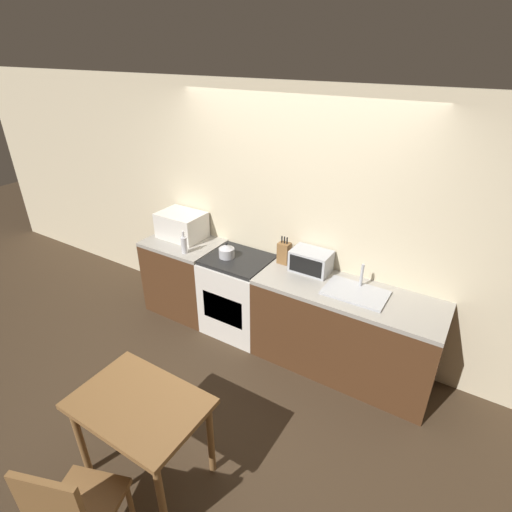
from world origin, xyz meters
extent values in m
plane|color=#3D2D1E|center=(0.00, 0.00, 0.00)|extent=(16.00, 16.00, 0.00)
cube|color=beige|center=(0.00, 1.02, 1.30)|extent=(10.00, 0.06, 2.60)
cube|color=#4C2D19|center=(-1.20, 0.68, 0.43)|extent=(0.83, 0.62, 0.86)
cube|color=#9E998E|center=(-1.20, 0.68, 0.88)|extent=(0.83, 0.62, 0.04)
cube|color=#4C2D19|center=(0.76, 0.68, 0.43)|extent=(1.72, 0.62, 0.86)
cube|color=#9E998E|center=(0.76, 0.68, 0.88)|extent=(1.72, 0.62, 0.04)
cube|color=silver|center=(-0.44, 0.68, 0.43)|extent=(0.68, 0.62, 0.86)
cube|color=black|center=(-0.44, 0.68, 0.88)|extent=(0.66, 0.57, 0.04)
cube|color=black|center=(-0.44, 0.38, 0.43)|extent=(0.49, 0.02, 0.32)
cylinder|color=#B7B7BC|center=(-0.56, 0.64, 0.95)|extent=(0.16, 0.16, 0.10)
cone|color=#B7B7BC|center=(-0.56, 0.64, 1.02)|extent=(0.16, 0.16, 0.05)
sphere|color=black|center=(-0.56, 0.64, 1.05)|extent=(0.03, 0.03, 0.03)
cube|color=silver|center=(-1.28, 0.78, 1.05)|extent=(0.51, 0.38, 0.29)
cube|color=black|center=(-1.28, 0.59, 1.05)|extent=(0.45, 0.01, 0.23)
cylinder|color=silver|center=(-1.00, 0.48, 0.99)|extent=(0.06, 0.06, 0.18)
cylinder|color=silver|center=(-1.00, 0.48, 1.12)|extent=(0.02, 0.02, 0.07)
cube|color=brown|center=(0.01, 0.84, 1.01)|extent=(0.12, 0.10, 0.22)
cylinder|color=black|center=(-0.02, 0.84, 1.16)|extent=(0.01, 0.01, 0.07)
cylinder|color=black|center=(0.01, 0.84, 1.16)|extent=(0.01, 0.01, 0.07)
cylinder|color=black|center=(0.04, 0.84, 1.16)|extent=(0.01, 0.01, 0.07)
cube|color=#ADAFB5|center=(0.31, 0.84, 1.01)|extent=(0.38, 0.25, 0.22)
cube|color=black|center=(0.31, 0.72, 1.01)|extent=(0.34, 0.01, 0.17)
cube|color=#ADAFB5|center=(0.83, 0.68, 0.91)|extent=(0.55, 0.36, 0.02)
cylinder|color=#ADAFB5|center=(0.83, 0.80, 1.03)|extent=(0.03, 0.03, 0.22)
cube|color=brown|center=(-0.05, -1.12, 0.71)|extent=(0.91, 0.63, 0.04)
cylinder|color=brown|center=(-0.44, -1.38, 0.34)|extent=(0.05, 0.05, 0.69)
cylinder|color=brown|center=(0.35, -1.38, 0.34)|extent=(0.05, 0.05, 0.69)
cylinder|color=brown|center=(-0.44, -0.87, 0.34)|extent=(0.05, 0.05, 0.69)
cylinder|color=brown|center=(0.35, -0.87, 0.34)|extent=(0.05, 0.05, 0.69)
cube|color=brown|center=(0.04, -1.69, 0.44)|extent=(0.53, 0.53, 0.04)
cylinder|color=brown|center=(-0.19, -1.58, 0.22)|extent=(0.04, 0.04, 0.44)
cylinder|color=brown|center=(0.14, -1.46, 0.22)|extent=(0.04, 0.04, 0.44)
cube|color=brown|center=(0.10, -1.86, 0.71)|extent=(0.38, 0.16, 0.50)
camera|label=1|loc=(1.65, -2.34, 2.87)|focal=28.00mm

